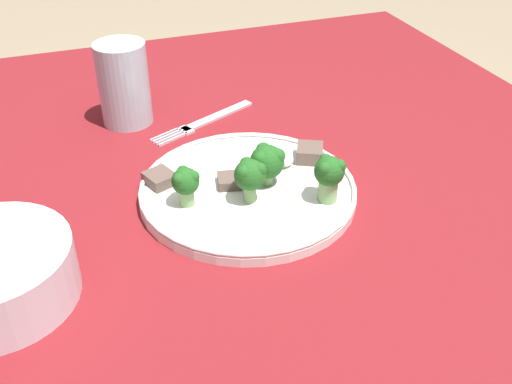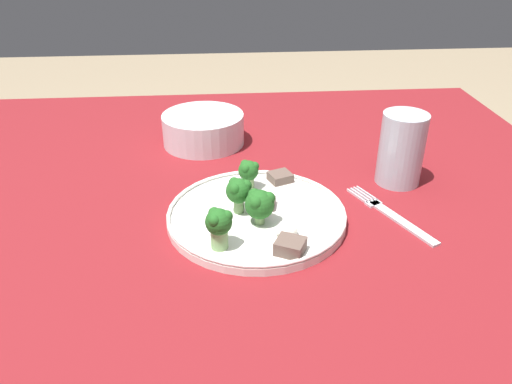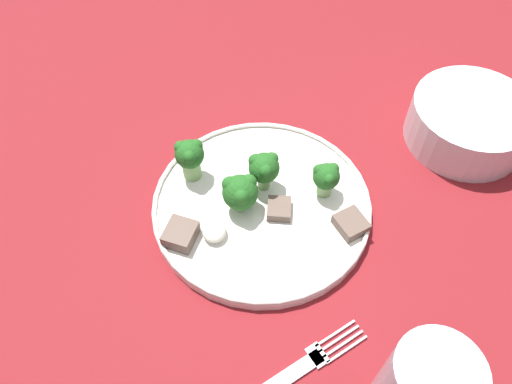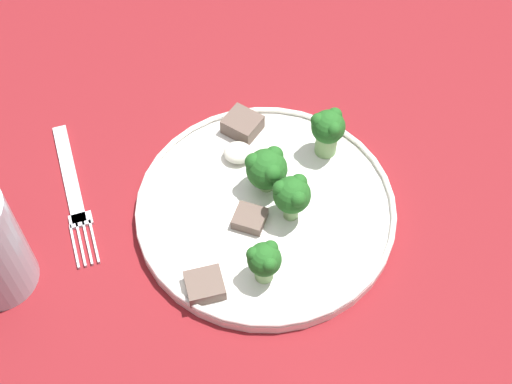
{
  "view_description": "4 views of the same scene",
  "coord_description": "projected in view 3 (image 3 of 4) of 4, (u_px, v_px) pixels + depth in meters",
  "views": [
    {
      "loc": [
        -0.55,
        0.17,
        1.18
      ],
      "look_at": [
        0.01,
        -0.03,
        0.77
      ],
      "focal_mm": 42.0,
      "sensor_mm": 36.0,
      "label": 1
    },
    {
      "loc": [
        -0.01,
        -0.67,
        1.17
      ],
      "look_at": [
        0.04,
        -0.02,
        0.8
      ],
      "focal_mm": 35.0,
      "sensor_mm": 36.0,
      "label": 2
    },
    {
      "loc": [
        0.39,
        -0.09,
        1.27
      ],
      "look_at": [
        0.04,
        -0.04,
        0.79
      ],
      "focal_mm": 35.0,
      "sensor_mm": 36.0,
      "label": 3
    },
    {
      "loc": [
        -0.0,
        0.38,
        1.38
      ],
      "look_at": [
        0.04,
        -0.04,
        0.78
      ],
      "focal_mm": 50.0,
      "sensor_mm": 36.0,
      "label": 4
    }
  ],
  "objects": [
    {
      "name": "meat_slice_middle_slice",
      "position": [
        279.0,
        209.0,
        0.61
      ],
      "size": [
        0.04,
        0.03,
        0.01
      ],
      "color": "brown",
      "rests_on": "dinner_plate"
    },
    {
      "name": "table",
      "position": [
        279.0,
        220.0,
        0.72
      ],
      "size": [
        1.26,
        1.14,
        0.75
      ],
      "color": "maroon",
      "rests_on": "ground_plane"
    },
    {
      "name": "sauce_dollop",
      "position": [
        214.0,
        231.0,
        0.59
      ],
      "size": [
        0.03,
        0.03,
        0.02
      ],
      "color": "silver",
      "rests_on": "dinner_plate"
    },
    {
      "name": "fork",
      "position": [
        287.0,
        378.0,
        0.5
      ],
      "size": [
        0.1,
        0.18,
        0.0
      ],
      "color": "silver",
      "rests_on": "table"
    },
    {
      "name": "meat_slice_rear_slice",
      "position": [
        351.0,
        224.0,
        0.59
      ],
      "size": [
        0.05,
        0.04,
        0.01
      ],
      "color": "brown",
      "rests_on": "dinner_plate"
    },
    {
      "name": "broccoli_floret_back_left",
      "position": [
        264.0,
        168.0,
        0.61
      ],
      "size": [
        0.04,
        0.04,
        0.06
      ],
      "color": "#7FA866",
      "rests_on": "dinner_plate"
    },
    {
      "name": "dinner_plate",
      "position": [
        262.0,
        205.0,
        0.62
      ],
      "size": [
        0.27,
        0.27,
        0.02
      ],
      "color": "white",
      "rests_on": "table"
    },
    {
      "name": "ground_plane",
      "position": [
        269.0,
        363.0,
        1.26
      ],
      "size": [
        8.0,
        8.0,
        0.0
      ],
      "primitive_type": "plane",
      "color": "#9E896B"
    },
    {
      "name": "broccoli_floret_near_rim_left",
      "position": [
        240.0,
        192.0,
        0.59
      ],
      "size": [
        0.04,
        0.04,
        0.05
      ],
      "color": "#7FA866",
      "rests_on": "dinner_plate"
    },
    {
      "name": "broccoli_floret_center_left",
      "position": [
        326.0,
        177.0,
        0.6
      ],
      "size": [
        0.03,
        0.03,
        0.05
      ],
      "color": "#7FA866",
      "rests_on": "dinner_plate"
    },
    {
      "name": "broccoli_floret_front_left",
      "position": [
        190.0,
        156.0,
        0.62
      ],
      "size": [
        0.04,
        0.04,
        0.06
      ],
      "color": "#7FA866",
      "rests_on": "dinner_plate"
    },
    {
      "name": "cream_bowl",
      "position": [
        468.0,
        123.0,
        0.68
      ],
      "size": [
        0.16,
        0.16,
        0.06
      ],
      "color": "silver",
      "rests_on": "table"
    },
    {
      "name": "meat_slice_front_slice",
      "position": [
        181.0,
        234.0,
        0.58
      ],
      "size": [
        0.05,
        0.05,
        0.02
      ],
      "color": "brown",
      "rests_on": "dinner_plate"
    }
  ]
}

